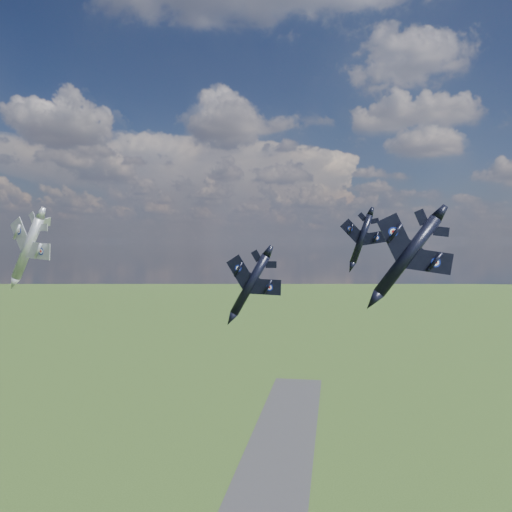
% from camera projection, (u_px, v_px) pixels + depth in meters
% --- Properties ---
extents(jet_lead_navy, '(11.50, 14.96, 7.52)m').
position_uv_depth(jet_lead_navy, '(250.00, 285.00, 75.37)').
color(jet_lead_navy, black).
extents(jet_right_navy, '(10.40, 14.23, 8.08)m').
position_uv_depth(jet_right_navy, '(407.00, 256.00, 52.86)').
color(jet_right_navy, black).
extents(jet_high_navy, '(9.56, 12.74, 5.41)m').
position_uv_depth(jet_high_navy, '(361.00, 239.00, 91.03)').
color(jet_high_navy, black).
extents(jet_left_silver, '(14.67, 17.21, 8.05)m').
position_uv_depth(jet_left_silver, '(28.00, 248.00, 75.07)').
color(jet_left_silver, '#A5A8B0').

